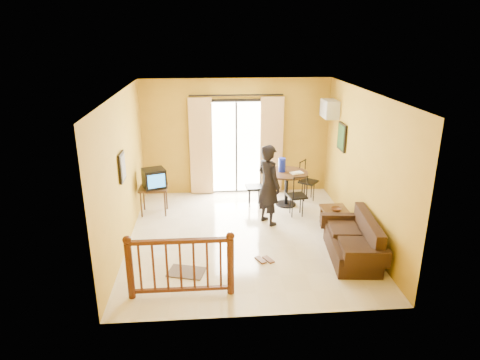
{
  "coord_description": "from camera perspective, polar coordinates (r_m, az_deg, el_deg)",
  "views": [
    {
      "loc": [
        -0.71,
        -7.55,
        3.83
      ],
      "look_at": [
        -0.09,
        0.2,
        1.11
      ],
      "focal_mm": 32.0,
      "sensor_mm": 36.0,
      "label": 1
    }
  ],
  "objects": [
    {
      "name": "doormat",
      "position": [
        7.38,
        -7.16,
        -12.07
      ],
      "size": [
        0.69,
        0.55,
        0.02
      ],
      "primitive_type": "cube",
      "rotation": [
        0.0,
        0.0,
        -0.28
      ],
      "color": "#544943",
      "rests_on": "ground"
    },
    {
      "name": "botanical_print",
      "position": [
        9.58,
        13.42,
        5.61
      ],
      "size": [
        0.05,
        0.5,
        0.6
      ],
      "color": "black",
      "rests_on": "room_shell"
    },
    {
      "name": "tv_table",
      "position": [
        9.52,
        -11.46,
        -1.4
      ],
      "size": [
        0.61,
        0.51,
        0.61
      ],
      "color": "black",
      "rests_on": "ground"
    },
    {
      "name": "television",
      "position": [
        9.42,
        -11.39,
        0.22
      ],
      "size": [
        0.58,
        0.55,
        0.41
      ],
      "rotation": [
        0.0,
        0.0,
        0.36
      ],
      "color": "black",
      "rests_on": "tv_table"
    },
    {
      "name": "balcony_door",
      "position": [
        10.36,
        -0.49,
        4.5
      ],
      "size": [
        2.25,
        0.14,
        2.46
      ],
      "color": "black",
      "rests_on": "ground"
    },
    {
      "name": "standing_person",
      "position": [
        8.76,
        3.83,
        -0.65
      ],
      "size": [
        0.67,
        0.74,
        1.7
      ],
      "primitive_type": "imported",
      "rotation": [
        0.0,
        0.0,
        2.12
      ],
      "color": "black",
      "rests_on": "ground"
    },
    {
      "name": "water_jug",
      "position": [
        9.74,
        5.61,
        2.03
      ],
      "size": [
        0.17,
        0.17,
        0.31
      ],
      "primitive_type": "cylinder",
      "color": "#1221B0",
      "rests_on": "dining_table"
    },
    {
      "name": "picture_left",
      "position": [
        7.85,
        -15.44,
        1.68
      ],
      "size": [
        0.05,
        0.42,
        0.52
      ],
      "color": "black",
      "rests_on": "room_shell"
    },
    {
      "name": "ground",
      "position": [
        8.5,
        0.71,
        -7.49
      ],
      "size": [
        5.0,
        5.0,
        0.0
      ],
      "primitive_type": "plane",
      "color": "beige",
      "rests_on": "ground"
    },
    {
      "name": "room_shell",
      "position": [
        7.88,
        0.77,
        3.63
      ],
      "size": [
        5.0,
        5.0,
        5.0
      ],
      "color": "white",
      "rests_on": "ground"
    },
    {
      "name": "coffee_table",
      "position": [
        8.82,
        12.77,
        -5.01
      ],
      "size": [
        0.51,
        0.92,
        0.41
      ],
      "color": "black",
      "rests_on": "ground"
    },
    {
      "name": "bowl",
      "position": [
        8.81,
        12.72,
        -3.84
      ],
      "size": [
        0.26,
        0.26,
        0.06
      ],
      "primitive_type": "imported",
      "rotation": [
        0.0,
        0.0,
        0.34
      ],
      "color": "#57331E",
      "rests_on": "coffee_table"
    },
    {
      "name": "stair_balustrade",
      "position": [
        6.55,
        -7.96,
        -10.86
      ],
      "size": [
        1.63,
        0.13,
        1.04
      ],
      "color": "#471E0F",
      "rests_on": "ground"
    },
    {
      "name": "sandals",
      "position": [
        7.67,
        3.29,
        -10.57
      ],
      "size": [
        0.34,
        0.27,
        0.03
      ],
      "color": "#57331E",
      "rests_on": "ground"
    },
    {
      "name": "serving_tray",
      "position": [
        9.69,
        7.55,
        0.95
      ],
      "size": [
        0.32,
        0.26,
        0.02
      ],
      "primitive_type": "cube",
      "rotation": [
        0.0,
        0.0,
        0.34
      ],
      "color": "white",
      "rests_on": "dining_table"
    },
    {
      "name": "sofa",
      "position": [
        7.9,
        15.02,
        -8.11
      ],
      "size": [
        0.88,
        1.66,
        0.76
      ],
      "rotation": [
        0.0,
        0.0,
        -0.1
      ],
      "color": "black",
      "rests_on": "ground"
    },
    {
      "name": "dining_table",
      "position": [
        9.8,
        6.25,
        0.14
      ],
      "size": [
        0.96,
        0.96,
        0.8
      ],
      "color": "black",
      "rests_on": "ground"
    },
    {
      "name": "dining_chairs",
      "position": [
        9.93,
        6.14,
        -3.5
      ],
      "size": [
        1.81,
        1.4,
        0.95
      ],
      "color": "black",
      "rests_on": "ground"
    },
    {
      "name": "air_conditioner",
      "position": [
        10.05,
        11.84,
        9.27
      ],
      "size": [
        0.31,
        0.6,
        0.4
      ],
      "color": "silver",
      "rests_on": "room_shell"
    }
  ]
}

